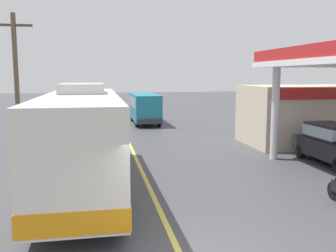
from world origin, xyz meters
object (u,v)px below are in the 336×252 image
Objects in this scene: coach_bus_main at (82,139)px; minibus_opposing_lane at (145,106)px; car_at_pump at (333,142)px; car_trailing_behind_bus at (93,109)px.

minibus_opposing_lane is (4.35, 17.10, -0.25)m from coach_bus_main.
coach_bus_main reaches higher than car_at_pump.
car_trailing_behind_bus is (0.08, 20.04, -0.71)m from coach_bus_main.
car_at_pump is at bearing -67.24° from minibus_opposing_lane.
coach_bus_main is at bearing -172.68° from car_at_pump.
minibus_opposing_lane reaches higher than car_at_pump.
car_at_pump is 1.00× the size of car_trailing_behind_bus.
coach_bus_main reaches higher than minibus_opposing_lane.
car_at_pump is 0.69× the size of minibus_opposing_lane.
coach_bus_main is 2.63× the size of car_at_pump.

